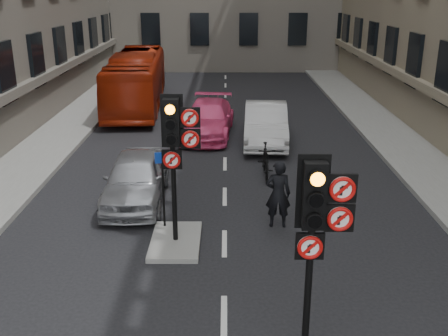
{
  "coord_description": "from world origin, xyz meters",
  "views": [
    {
      "loc": [
        0.03,
        -6.52,
        6.06
      ],
      "look_at": [
        -0.0,
        3.23,
        2.6
      ],
      "focal_mm": 42.0,
      "sensor_mm": 36.0,
      "label": 1
    }
  ],
  "objects_px": {
    "car_silver": "(136,178)",
    "motorcycle": "(266,161)",
    "car_white": "(266,124)",
    "signal_near": "(318,217)",
    "motorcyclist": "(278,194)",
    "info_sign": "(163,179)",
    "car_pink": "(208,119)",
    "bus_red": "(137,80)",
    "signal_far": "(176,138)"
  },
  "relations": [
    {
      "from": "motorcyclist",
      "to": "motorcycle",
      "type": "bearing_deg",
      "value": -87.32
    },
    {
      "from": "car_white",
      "to": "car_pink",
      "type": "bearing_deg",
      "value": 158.67
    },
    {
      "from": "car_silver",
      "to": "bus_red",
      "type": "relative_size",
      "value": 0.42
    },
    {
      "from": "car_silver",
      "to": "car_pink",
      "type": "bearing_deg",
      "value": 73.84
    },
    {
      "from": "car_silver",
      "to": "car_white",
      "type": "bearing_deg",
      "value": 53.52
    },
    {
      "from": "motorcyclist",
      "to": "signal_far",
      "type": "bearing_deg",
      "value": 23.85
    },
    {
      "from": "signal_near",
      "to": "car_pink",
      "type": "height_order",
      "value": "signal_near"
    },
    {
      "from": "signal_far",
      "to": "motorcycle",
      "type": "height_order",
      "value": "signal_far"
    },
    {
      "from": "car_silver",
      "to": "car_pink",
      "type": "relative_size",
      "value": 0.87
    },
    {
      "from": "car_pink",
      "to": "motorcyclist",
      "type": "distance_m",
      "value": 8.96
    },
    {
      "from": "signal_near",
      "to": "signal_far",
      "type": "distance_m",
      "value": 4.77
    },
    {
      "from": "car_silver",
      "to": "motorcyclist",
      "type": "height_order",
      "value": "motorcyclist"
    },
    {
      "from": "signal_far",
      "to": "car_silver",
      "type": "height_order",
      "value": "signal_far"
    },
    {
      "from": "car_pink",
      "to": "motorcyclist",
      "type": "bearing_deg",
      "value": -71.77
    },
    {
      "from": "bus_red",
      "to": "motorcycle",
      "type": "xyz_separation_m",
      "value": [
        5.83,
        -10.25,
        -0.83
      ]
    },
    {
      "from": "motorcycle",
      "to": "info_sign",
      "type": "relative_size",
      "value": 0.92
    },
    {
      "from": "signal_near",
      "to": "motorcycle",
      "type": "xyz_separation_m",
      "value": [
        -0.15,
        8.68,
        -2.03
      ]
    },
    {
      "from": "car_white",
      "to": "motorcyclist",
      "type": "bearing_deg",
      "value": -88.52
    },
    {
      "from": "car_pink",
      "to": "info_sign",
      "type": "bearing_deg",
      "value": -90.64
    },
    {
      "from": "car_white",
      "to": "bus_red",
      "type": "relative_size",
      "value": 0.47
    },
    {
      "from": "signal_far",
      "to": "car_silver",
      "type": "xyz_separation_m",
      "value": [
        -1.47,
        2.68,
        -1.99
      ]
    },
    {
      "from": "motorcycle",
      "to": "motorcyclist",
      "type": "height_order",
      "value": "motorcyclist"
    },
    {
      "from": "signal_near",
      "to": "car_white",
      "type": "xyz_separation_m",
      "value": [
        0.13,
        12.64,
        -1.81
      ]
    },
    {
      "from": "car_pink",
      "to": "motorcycle",
      "type": "xyz_separation_m",
      "value": [
        2.06,
        -5.03,
        -0.15
      ]
    },
    {
      "from": "signal_far",
      "to": "car_white",
      "type": "relative_size",
      "value": 0.76
    },
    {
      "from": "signal_near",
      "to": "info_sign",
      "type": "distance_m",
      "value": 5.75
    },
    {
      "from": "bus_red",
      "to": "motorcycle",
      "type": "height_order",
      "value": "bus_red"
    },
    {
      "from": "signal_far",
      "to": "car_silver",
      "type": "distance_m",
      "value": 3.64
    },
    {
      "from": "car_white",
      "to": "car_silver",
      "type": "bearing_deg",
      "value": -121.9
    },
    {
      "from": "motorcycle",
      "to": "motorcyclist",
      "type": "distance_m",
      "value": 3.69
    },
    {
      "from": "car_silver",
      "to": "motorcyclist",
      "type": "xyz_separation_m",
      "value": [
        3.97,
        -1.67,
        0.19
      ]
    },
    {
      "from": "info_sign",
      "to": "car_silver",
      "type": "bearing_deg",
      "value": 101.55
    },
    {
      "from": "car_white",
      "to": "motorcyclist",
      "type": "height_order",
      "value": "motorcyclist"
    },
    {
      "from": "car_silver",
      "to": "motorcyclist",
      "type": "relative_size",
      "value": 2.32
    },
    {
      "from": "signal_far",
      "to": "car_pink",
      "type": "distance_m",
      "value": 9.92
    },
    {
      "from": "motorcyclist",
      "to": "info_sign",
      "type": "bearing_deg",
      "value": 7.1
    },
    {
      "from": "motorcyclist",
      "to": "info_sign",
      "type": "height_order",
      "value": "info_sign"
    },
    {
      "from": "signal_far",
      "to": "signal_near",
      "type": "bearing_deg",
      "value": -56.98
    },
    {
      "from": "car_white",
      "to": "info_sign",
      "type": "height_order",
      "value": "info_sign"
    },
    {
      "from": "signal_near",
      "to": "motorcycle",
      "type": "relative_size",
      "value": 1.94
    },
    {
      "from": "car_silver",
      "to": "car_pink",
      "type": "height_order",
      "value": "car_silver"
    },
    {
      "from": "bus_red",
      "to": "signal_far",
      "type": "bearing_deg",
      "value": -80.9
    },
    {
      "from": "car_pink",
      "to": "motorcyclist",
      "type": "relative_size",
      "value": 2.68
    },
    {
      "from": "car_silver",
      "to": "motorcycle",
      "type": "relative_size",
      "value": 2.28
    },
    {
      "from": "signal_near",
      "to": "motorcyclist",
      "type": "relative_size",
      "value": 1.97
    },
    {
      "from": "car_pink",
      "to": "car_white",
      "type": "bearing_deg",
      "value": -19.92
    },
    {
      "from": "signal_near",
      "to": "signal_far",
      "type": "xyz_separation_m",
      "value": [
        -2.6,
        4.0,
        0.12
      ]
    },
    {
      "from": "signal_far",
      "to": "bus_red",
      "type": "bearing_deg",
      "value": 102.78
    },
    {
      "from": "signal_far",
      "to": "car_pink",
      "type": "xyz_separation_m",
      "value": [
        0.39,
        9.71,
        -2.0
      ]
    },
    {
      "from": "motorcycle",
      "to": "info_sign",
      "type": "height_order",
      "value": "info_sign"
    }
  ]
}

